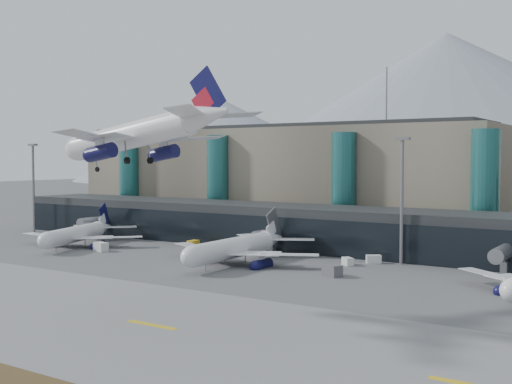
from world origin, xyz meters
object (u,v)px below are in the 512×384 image
(hero_jet, at_px, (147,126))
(veh_b, at_px, (193,244))
(veh_a, at_px, (101,247))
(veh_c, at_px, (332,270))
(veh_d, at_px, (374,259))
(jet_parked_mid, at_px, (242,241))
(lightmast_mid, at_px, (402,193))
(lightmast_left, at_px, (33,182))
(jet_parked_left, at_px, (81,229))
(veh_g, at_px, (348,261))

(hero_jet, bearing_deg, veh_b, 125.93)
(veh_a, relative_size, veh_c, 0.94)
(veh_b, xyz_separation_m, veh_d, (45.62, 1.44, 0.01))
(jet_parked_mid, bearing_deg, lightmast_mid, -62.26)
(veh_b, distance_m, veh_c, 47.67)
(veh_a, bearing_deg, hero_jet, -25.01)
(hero_jet, xyz_separation_m, veh_b, (-37.44, 56.64, -24.81))
(lightmast_left, xyz_separation_m, hero_jet, (96.74, -57.08, 11.23))
(jet_parked_mid, distance_m, veh_c, 23.09)
(lightmast_mid, relative_size, jet_parked_left, 0.75)
(lightmast_mid, bearing_deg, veh_c, -106.62)
(jet_parked_left, bearing_deg, lightmast_mid, -97.03)
(lightmast_left, relative_size, lightmast_mid, 1.00)
(lightmast_mid, distance_m, veh_c, 24.35)
(lightmast_mid, relative_size, veh_a, 7.08)
(jet_parked_mid, bearing_deg, veh_a, 96.39)
(hero_jet, distance_m, veh_d, 63.68)
(lightmast_mid, bearing_deg, veh_b, -176.12)
(jet_parked_mid, relative_size, veh_g, 14.02)
(lightmast_mid, xyz_separation_m, veh_b, (-50.70, -3.44, -13.59))
(jet_parked_left, xyz_separation_m, veh_c, (70.01, -3.81, -3.07))
(lightmast_left, bearing_deg, veh_a, -20.65)
(veh_g, bearing_deg, hero_jet, -56.09)
(veh_b, xyz_separation_m, veh_g, (42.17, -3.55, -0.07))
(hero_jet, height_order, veh_d, hero_jet)
(lightmast_left, xyz_separation_m, veh_a, (45.57, -17.17, -13.40))
(lightmast_left, distance_m, veh_b, 60.84)
(lightmast_mid, height_order, veh_c, lightmast_mid)
(jet_parked_mid, bearing_deg, veh_d, -60.79)
(jet_parked_left, bearing_deg, veh_a, -130.15)
(veh_a, bearing_deg, lightmast_left, 172.29)
(lightmast_left, height_order, lightmast_mid, same)
(jet_parked_mid, bearing_deg, jet_parked_left, 89.26)
(lightmast_left, bearing_deg, lightmast_mid, 1.56)
(jet_parked_mid, xyz_separation_m, veh_c, (22.48, -4.00, -3.43))
(jet_parked_mid, xyz_separation_m, veh_a, (-36.13, -4.67, -3.47))
(lightmast_mid, relative_size, hero_jet, 0.82)
(lightmast_left, height_order, veh_c, lightmast_left)
(veh_a, xyz_separation_m, veh_c, (58.61, 0.67, 0.05))
(veh_b, height_order, veh_g, veh_b)
(lightmast_mid, xyz_separation_m, hero_jet, (-13.26, -60.08, 11.23))
(jet_parked_left, xyz_separation_m, veh_d, (70.75, 13.70, -3.29))
(veh_d, bearing_deg, lightmast_left, 146.46)
(veh_b, bearing_deg, veh_g, -95.89)
(lightmast_left, relative_size, jet_parked_mid, 0.69)
(jet_parked_left, distance_m, veh_d, 72.14)
(lightmast_left, relative_size, veh_a, 7.08)
(lightmast_left, xyz_separation_m, jet_parked_left, (34.16, -12.70, -10.29))
(veh_d, bearing_deg, jet_parked_left, 156.87)
(jet_parked_left, distance_m, jet_parked_mid, 47.54)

